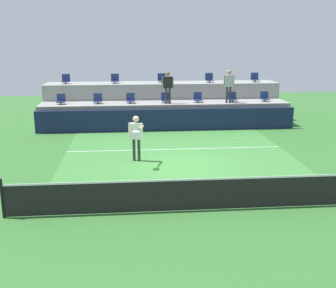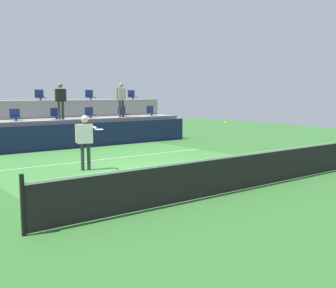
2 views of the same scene
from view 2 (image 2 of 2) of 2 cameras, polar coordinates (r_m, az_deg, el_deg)
name	(u,v)px [view 2 (image 2 of 2)]	position (r m, az deg, el deg)	size (l,w,h in m)	color
ground_plane	(144,168)	(13.29, -3.34, -3.42)	(40.00, 40.00, 0.00)	#336B2D
court_inner_paint	(128,164)	(14.12, -5.62, -2.82)	(9.00, 10.00, 0.01)	#3D7F38
court_service_line	(108,159)	(15.31, -8.40, -2.08)	(9.00, 0.06, 0.00)	white
tennis_net	(236,172)	(10.20, 9.42, -3.85)	(10.48, 0.08, 1.07)	black
sponsor_backboard	(67,136)	(18.45, -13.89, 1.03)	(13.00, 0.16, 1.10)	#141E42
seating_tier_lower	(56,133)	(19.63, -15.43, 1.55)	(13.00, 1.80, 1.25)	gray
seating_tier_upper	(41,121)	(21.27, -17.30, 3.04)	(13.00, 1.80, 2.10)	gray
stadium_chair_lower_mid_left	(15,116)	(18.90, -20.54, 3.71)	(0.44, 0.40, 0.52)	#2D2D33
stadium_chair_lower_center	(56,114)	(19.52, -15.40, 4.00)	(0.44, 0.40, 0.52)	#2D2D33
stadium_chair_lower_mid_right	(90,113)	(20.23, -10.87, 4.22)	(0.44, 0.40, 0.52)	#2D2D33
stadium_chair_lower_right	(123,112)	(21.13, -6.36, 4.41)	(0.44, 0.40, 0.52)	#2D2D33
stadium_chair_lower_far_right	(151,111)	(22.10, -2.42, 4.56)	(0.44, 0.40, 0.52)	#2D2D33
stadium_chair_upper_center	(40,96)	(21.15, -17.47, 6.44)	(0.44, 0.40, 0.52)	#2D2D33
stadium_chair_upper_right	(90,96)	(22.24, -10.86, 6.65)	(0.44, 0.40, 0.52)	#2D2D33
stadium_chair_upper_far_right	(132,96)	(23.55, -5.05, 6.76)	(0.44, 0.40, 0.52)	#2D2D33
tennis_player	(86,137)	(13.04, -11.45, 1.01)	(0.59, 1.31, 1.75)	#2D2D33
spectator_in_white	(61,98)	(19.17, -14.79, 6.29)	(0.58, 0.22, 1.65)	#2D2D33
spectator_leaning_on_rail	(121,96)	(20.62, -6.57, 6.62)	(0.60, 0.26, 1.71)	#2D2D33
tennis_ball	(225,122)	(12.18, 8.00, 2.99)	(0.07, 0.07, 0.07)	#CCE033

